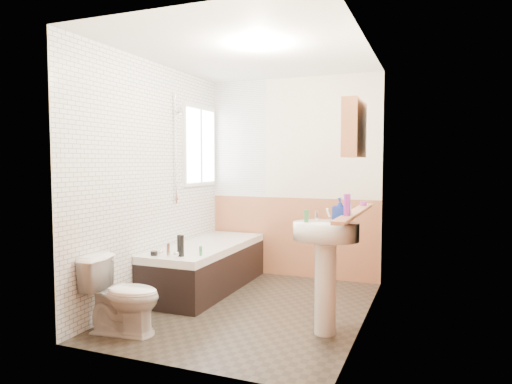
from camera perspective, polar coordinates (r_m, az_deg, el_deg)
floor at (r=4.67m, az=-0.70°, el=-14.33°), size 2.80×2.80×0.00m
ceiling at (r=4.56m, az=-0.72°, el=17.05°), size 2.80×2.80×0.00m
wall_back at (r=5.77m, az=4.60°, el=1.76°), size 2.20×0.02×2.50m
wall_front at (r=3.19m, az=-10.36°, el=0.06°), size 2.20×0.02×2.50m
wall_left at (r=4.97m, az=-12.63°, el=1.35°), size 0.02×2.80×2.50m
wall_right at (r=4.16m, az=13.60°, el=0.87°), size 0.02×2.80×2.50m
wainscot_right at (r=4.26m, az=13.15°, el=-9.24°), size 0.01×2.80×1.00m
wainscot_front at (r=3.34m, az=-10.00°, el=-12.86°), size 2.20×0.01×1.00m
wainscot_back at (r=5.83m, az=4.50°, el=-5.63°), size 2.20×0.01×1.00m
tile_cladding_left at (r=4.96m, az=-12.42°, el=1.35°), size 0.01×2.80×2.50m
tile_return_back at (r=6.01m, az=-2.11°, el=6.62°), size 0.75×0.01×1.50m
window at (r=5.76m, az=-6.95°, el=5.72°), size 0.03×0.79×0.99m
bathtub at (r=5.31m, az=-6.17°, el=-9.09°), size 0.70×1.80×0.66m
shower_riser at (r=5.22m, az=-9.93°, el=6.56°), size 0.11×0.08×1.24m
toilet at (r=4.11m, az=-16.32°, el=-12.31°), size 0.70×0.44×0.65m
sink at (r=3.90m, az=8.70°, el=-7.76°), size 0.55×0.45×1.07m
pine_shelf at (r=4.04m, az=12.28°, el=-2.53°), size 0.10×1.52×0.03m
medicine_cabinet at (r=4.09m, az=12.17°, el=7.72°), size 0.14×0.55×0.49m
foam_can at (r=3.65m, az=11.31°, el=-1.59°), size 0.06×0.06×0.17m
green_bottle at (r=3.75m, az=11.59°, el=-1.23°), size 0.05×0.05×0.20m
black_jar at (r=4.53m, az=13.31°, el=-1.42°), size 0.06×0.06×0.04m
soap_bottle at (r=3.75m, az=10.43°, el=-3.24°), size 0.13×0.23×0.10m
clear_bottle at (r=3.83m, az=6.31°, el=-3.01°), size 0.05×0.05×0.11m
blue_gel at (r=4.58m, az=-9.42°, el=-6.63°), size 0.07×0.06×0.21m
cream_jar at (r=4.69m, az=-12.64°, el=-7.48°), size 0.08×0.08×0.04m
orange_bottle at (r=4.59m, az=-6.92°, el=-7.33°), size 0.03×0.03×0.09m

